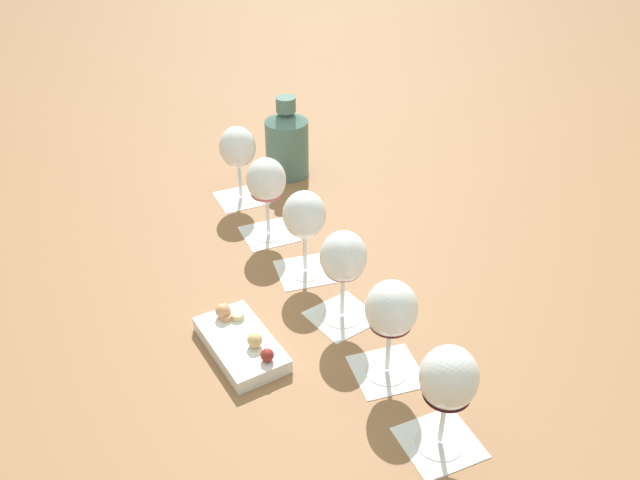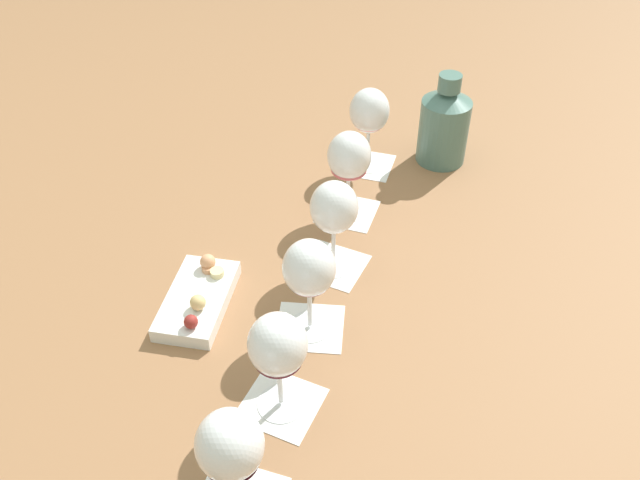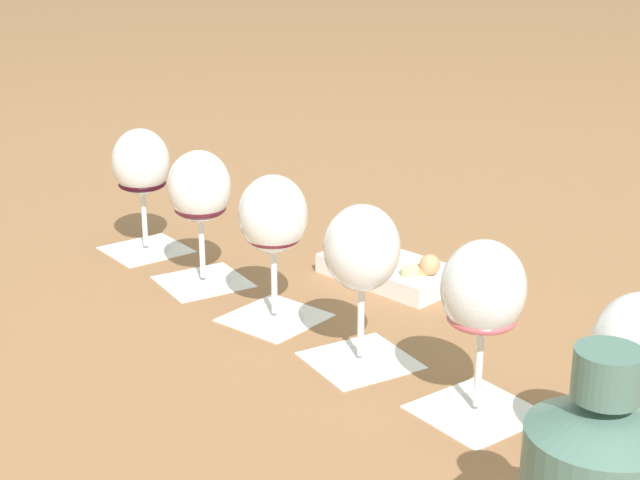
# 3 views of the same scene
# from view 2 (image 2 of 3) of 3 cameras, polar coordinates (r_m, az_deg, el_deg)

# --- Properties ---
(ground_plane) EXTENTS (8.00, 8.00, 0.00)m
(ground_plane) POSITION_cam_2_polar(r_m,az_deg,el_deg) (1.10, -0.01, -4.47)
(ground_plane) COLOR #936642
(tasting_card_0) EXTENTS (0.14, 0.14, 0.00)m
(tasting_card_0) POSITION_cam_2_polar(r_m,az_deg,el_deg) (1.38, 3.95, 6.36)
(tasting_card_0) COLOR white
(tasting_card_0) RESTS_ON ground_plane
(tasting_card_1) EXTENTS (0.14, 0.14, 0.00)m
(tasting_card_1) POSITION_cam_2_polar(r_m,az_deg,el_deg) (1.25, 2.32, 2.41)
(tasting_card_1) COLOR white
(tasting_card_1) RESTS_ON ground_plane
(tasting_card_2) EXTENTS (0.14, 0.14, 0.00)m
(tasting_card_2) POSITION_cam_2_polar(r_m,az_deg,el_deg) (1.14, 1.11, -2.12)
(tasting_card_2) COLOR white
(tasting_card_2) RESTS_ON ground_plane
(tasting_card_3) EXTENTS (0.14, 0.14, 0.00)m
(tasting_card_3) POSITION_cam_2_polar(r_m,az_deg,el_deg) (1.04, -0.85, -7.33)
(tasting_card_3) COLOR white
(tasting_card_3) RESTS_ON ground_plane
(tasting_card_4) EXTENTS (0.14, 0.14, 0.00)m
(tasting_card_4) POSITION_cam_2_polar(r_m,az_deg,el_deg) (0.96, -3.28, -13.60)
(tasting_card_4) COLOR white
(tasting_card_4) RESTS_ON ground_plane
(wine_glass_0) EXTENTS (0.08, 0.08, 0.17)m
(wine_glass_0) POSITION_cam_2_polar(r_m,az_deg,el_deg) (1.32, 4.17, 10.49)
(wine_glass_0) COLOR white
(wine_glass_0) RESTS_ON tasting_card_0
(wine_glass_1) EXTENTS (0.08, 0.08, 0.17)m
(wine_glass_1) POSITION_cam_2_polar(r_m,az_deg,el_deg) (1.19, 2.47, 6.79)
(wine_glass_1) COLOR white
(wine_glass_1) RESTS_ON tasting_card_1
(wine_glass_2) EXTENTS (0.08, 0.08, 0.17)m
(wine_glass_2) POSITION_cam_2_polar(r_m,az_deg,el_deg) (1.07, 1.19, 2.41)
(wine_glass_2) COLOR white
(wine_glass_2) RESTS_ON tasting_card_2
(wine_glass_3) EXTENTS (0.08, 0.08, 0.17)m
(wine_glass_3) POSITION_cam_2_polar(r_m,az_deg,el_deg) (0.96, -0.92, -2.74)
(wine_glass_3) COLOR white
(wine_glass_3) RESTS_ON tasting_card_3
(wine_glass_4) EXTENTS (0.08, 0.08, 0.17)m
(wine_glass_4) POSITION_cam_2_polar(r_m,az_deg,el_deg) (0.87, -3.57, -9.14)
(wine_glass_4) COLOR white
(wine_glass_4) RESTS_ON tasting_card_4
(wine_glass_5) EXTENTS (0.08, 0.08, 0.17)m
(wine_glass_5) POSITION_cam_2_polar(r_m,az_deg,el_deg) (0.79, -7.57, -17.04)
(wine_glass_5) COLOR white
(wine_glass_5) RESTS_ON tasting_card_5
(ceramic_vase) EXTENTS (0.10, 0.10, 0.19)m
(ceramic_vase) POSITION_cam_2_polar(r_m,az_deg,el_deg) (1.38, 10.42, 9.55)
(ceramic_vase) COLOR #4C7066
(ceramic_vase) RESTS_ON ground_plane
(snack_dish) EXTENTS (0.19, 0.19, 0.05)m
(snack_dish) POSITION_cam_2_polar(r_m,az_deg,el_deg) (1.08, -10.22, -4.87)
(snack_dish) COLOR white
(snack_dish) RESTS_ON ground_plane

